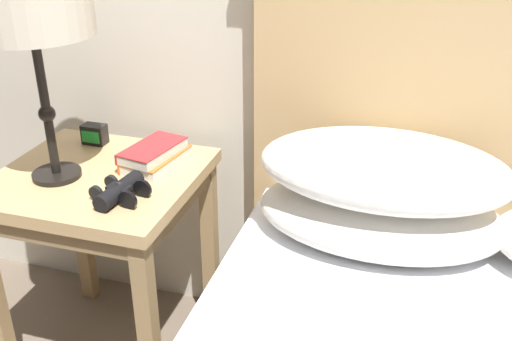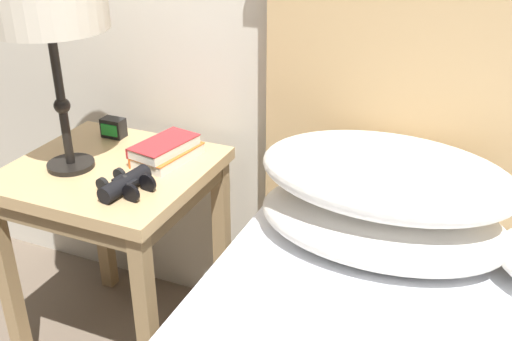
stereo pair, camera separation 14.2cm
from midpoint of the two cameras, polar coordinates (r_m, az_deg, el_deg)
name	(u,v)px [view 1 (the left image)]	position (r m, az deg, el deg)	size (l,w,h in m)	color
nightstand	(101,203)	(1.75, -16.83, -3.01)	(0.54, 0.51, 0.63)	tan
table_lamp	(28,1)	(1.58, -23.41, 14.60)	(0.30, 0.30, 0.57)	black
book_on_nightstand	(156,159)	(1.71, -11.89, 0.99)	(0.14, 0.22, 0.03)	silver
book_stacked_on_top	(152,150)	(1.69, -12.25, 1.84)	(0.14, 0.21, 0.03)	silver
binoculars_pair	(120,191)	(1.55, -15.43, -1.93)	(0.15, 0.16, 0.05)	black
alarm_clock	(94,134)	(1.88, -17.25, 3.27)	(0.07, 0.05, 0.06)	black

